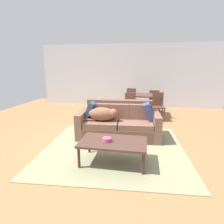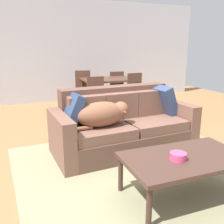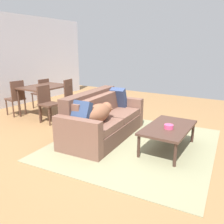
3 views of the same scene
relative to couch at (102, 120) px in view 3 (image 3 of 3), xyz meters
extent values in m
plane|color=#9A6F43|center=(-0.11, -0.21, -0.35)|extent=(10.00, 10.00, 0.00)
cube|color=gray|center=(0.00, -0.73, -0.34)|extent=(3.21, 3.02, 0.01)
cube|color=brown|center=(0.00, -0.06, -0.19)|extent=(1.75, 1.02, 0.32)
cube|color=brown|center=(-0.42, -0.09, 0.04)|extent=(0.88, 0.92, 0.14)
cube|color=brown|center=(0.42, -0.03, 0.04)|extent=(0.88, 0.92, 0.14)
cube|color=brown|center=(-0.02, 0.26, 0.33)|extent=(1.70, 0.36, 0.45)
cube|color=brown|center=(-0.53, 0.03, 0.29)|extent=(0.53, 0.20, 0.38)
cube|color=brown|center=(-0.01, 0.07, 0.29)|extent=(0.53, 0.20, 0.38)
cube|color=brown|center=(0.52, 0.11, 0.29)|extent=(0.53, 0.20, 0.38)
cube|color=brown|center=(-0.92, -0.13, -0.02)|extent=(0.23, 0.90, 0.65)
cube|color=brown|center=(0.93, 0.00, -0.02)|extent=(0.23, 0.90, 0.65)
ellipsoid|color=brown|center=(-0.39, -0.18, 0.27)|extent=(0.69, 0.38, 0.33)
sphere|color=brown|center=(-0.11, -0.18, 0.31)|extent=(0.22, 0.22, 0.22)
cone|color=brown|center=(-0.10, -0.28, 0.30)|extent=(0.11, 0.13, 0.10)
cylinder|color=brown|center=(-0.69, -0.27, 0.14)|extent=(0.30, 0.07, 0.05)
cube|color=navy|center=(-0.74, -0.01, 0.31)|extent=(0.32, 0.47, 0.47)
cube|color=#35446B|center=(0.74, 0.10, 0.31)|extent=(0.34, 0.48, 0.48)
cube|color=#4D3228|center=(0.09, -1.34, 0.07)|extent=(1.22, 0.70, 0.04)
cylinder|color=#412A22|center=(-0.46, -1.64, -0.15)|extent=(0.05, 0.05, 0.39)
cylinder|color=#412A22|center=(0.65, -1.64, -0.15)|extent=(0.05, 0.05, 0.39)
cylinder|color=#412A22|center=(-0.46, -1.04, -0.15)|extent=(0.05, 0.05, 0.39)
cylinder|color=#412A22|center=(0.65, -1.04, -0.15)|extent=(0.05, 0.05, 0.39)
cylinder|color=#EA4C7F|center=(-0.02, -1.37, 0.12)|extent=(0.16, 0.16, 0.07)
cube|color=#523529|center=(0.59, 2.21, 0.40)|extent=(1.16, 0.88, 0.04)
cylinder|color=#462D23|center=(0.06, 1.82, 0.01)|extent=(0.05, 0.05, 0.73)
cylinder|color=#462D23|center=(1.12, 1.82, 0.01)|extent=(0.05, 0.05, 0.73)
cylinder|color=#462D23|center=(0.06, 2.61, 0.01)|extent=(0.05, 0.05, 0.73)
cylinder|color=#462D23|center=(1.12, 2.61, 0.01)|extent=(0.05, 0.05, 0.73)
cube|color=#523529|center=(0.13, 1.58, 0.10)|extent=(0.42, 0.42, 0.04)
cube|color=#523529|center=(0.14, 1.76, 0.33)|extent=(0.36, 0.06, 0.41)
cylinder|color=#4A3025|center=(-0.05, 1.42, -0.13)|extent=(0.04, 0.04, 0.43)
cylinder|color=#4A3025|center=(0.29, 1.40, -0.13)|extent=(0.04, 0.04, 0.43)
cylinder|color=#4A3025|center=(-0.03, 1.76, -0.13)|extent=(0.04, 0.04, 0.43)
cylinder|color=#4A3025|center=(0.31, 1.74, -0.13)|extent=(0.04, 0.04, 0.43)
cube|color=#523529|center=(1.08, 1.62, 0.10)|extent=(0.45, 0.45, 0.04)
cube|color=#523529|center=(1.06, 1.80, 0.34)|extent=(0.36, 0.08, 0.45)
cylinder|color=#4A3025|center=(0.93, 1.43, -0.13)|extent=(0.04, 0.04, 0.43)
cylinder|color=#4A3025|center=(1.27, 1.47, -0.13)|extent=(0.04, 0.04, 0.43)
cylinder|color=#4A3025|center=(0.89, 1.76, -0.13)|extent=(0.04, 0.04, 0.43)
cylinder|color=#4A3025|center=(1.23, 1.81, -0.13)|extent=(0.04, 0.04, 0.43)
cube|color=#523529|center=(0.12, 2.84, 0.09)|extent=(0.45, 0.45, 0.04)
cube|color=#523529|center=(0.10, 2.66, 0.34)|extent=(0.36, 0.09, 0.47)
cylinder|color=#4A3025|center=(0.32, 2.98, -0.14)|extent=(0.04, 0.04, 0.42)
cylinder|color=#4A3025|center=(-0.02, 3.03, -0.14)|extent=(0.04, 0.04, 0.42)
cylinder|color=#4A3025|center=(0.27, 2.64, -0.14)|extent=(0.04, 0.04, 0.42)
cylinder|color=#4A3025|center=(-0.07, 2.69, -0.14)|extent=(0.04, 0.04, 0.42)
cube|color=#523529|center=(0.99, 2.83, 0.09)|extent=(0.43, 0.43, 0.04)
cube|color=#523529|center=(0.98, 2.65, 0.32)|extent=(0.36, 0.06, 0.41)
cylinder|color=#4A3025|center=(1.17, 2.99, -0.14)|extent=(0.04, 0.04, 0.42)
cylinder|color=#4A3025|center=(0.83, 3.01, -0.14)|extent=(0.04, 0.04, 0.42)
cylinder|color=#4A3025|center=(1.15, 2.65, -0.14)|extent=(0.04, 0.04, 0.42)
cylinder|color=#4A3025|center=(0.81, 2.67, -0.14)|extent=(0.04, 0.04, 0.42)
camera|label=1|loc=(0.63, -4.37, 1.42)|focal=29.08mm
camera|label=2|loc=(-1.38, -3.19, 1.13)|focal=40.09mm
camera|label=3|loc=(-3.70, -2.50, 1.43)|focal=37.56mm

